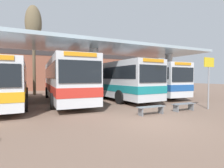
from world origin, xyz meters
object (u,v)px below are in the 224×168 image
object	(u,v)px
parked_car_street	(82,85)
transit_bus_left_bay	(7,81)
transit_bus_right_bay	(111,79)
transit_bus_far_right_bay	(143,79)
transit_bus_center_bay	(65,79)
info_sign_platform	(209,73)
waiting_bench_near_pillar	(184,105)
waiting_bench_mid_platform	(151,109)
poplar_tree_behind_left	(33,25)

from	to	relation	value
parked_car_street	transit_bus_left_bay	bearing A→B (deg)	-134.02
transit_bus_right_bay	transit_bus_far_right_bay	world-z (taller)	transit_bus_right_bay
transit_bus_center_bay	info_sign_platform	world-z (taller)	transit_bus_center_bay
waiting_bench_near_pillar	transit_bus_center_bay	bearing A→B (deg)	126.32
waiting_bench_mid_platform	transit_bus_right_bay	bearing A→B (deg)	79.94
transit_bus_left_bay	waiting_bench_near_pillar	distance (m)	12.71
transit_bus_center_bay	waiting_bench_near_pillar	xyz separation A→B (m)	(5.64, -7.67, -1.58)
transit_bus_right_bay	waiting_bench_mid_platform	world-z (taller)	transit_bus_right_bay
transit_bus_right_bay	parked_car_street	distance (m)	10.08
waiting_bench_mid_platform	parked_car_street	xyz separation A→B (m)	(1.35, 18.03, 0.62)
transit_bus_right_bay	waiting_bench_near_pillar	world-z (taller)	transit_bus_right_bay
transit_bus_far_right_bay	parked_car_street	xyz separation A→B (m)	(-4.38, 9.28, -0.89)
transit_bus_far_right_bay	poplar_tree_behind_left	bearing A→B (deg)	-26.83
transit_bus_center_bay	info_sign_platform	size ratio (longest dim) A/B	3.66
transit_bus_far_right_bay	info_sign_platform	size ratio (longest dim) A/B	3.65
waiting_bench_mid_platform	poplar_tree_behind_left	distance (m)	17.73
transit_bus_right_bay	waiting_bench_mid_platform	distance (m)	8.26
transit_bus_far_right_bay	waiting_bench_near_pillar	xyz separation A→B (m)	(-3.26, -8.75, -1.52)
transit_bus_center_bay	transit_bus_far_right_bay	world-z (taller)	transit_bus_center_bay
transit_bus_center_bay	waiting_bench_near_pillar	world-z (taller)	transit_bus_center_bay
transit_bus_right_bay	info_sign_platform	world-z (taller)	transit_bus_right_bay
transit_bus_center_bay	poplar_tree_behind_left	bearing A→B (deg)	-70.97
transit_bus_left_bay	poplar_tree_behind_left	xyz separation A→B (m)	(2.13, 7.18, 6.42)
waiting_bench_mid_platform	poplar_tree_behind_left	size ratio (longest dim) A/B	0.16
transit_bus_center_bay	transit_bus_left_bay	bearing A→B (deg)	0.64
transit_bus_left_bay	transit_bus_far_right_bay	world-z (taller)	transit_bus_far_right_bay
transit_bus_center_bay	transit_bus_right_bay	bearing A→B (deg)	-173.47
transit_bus_right_bay	info_sign_platform	distance (m)	8.75
transit_bus_far_right_bay	info_sign_platform	world-z (taller)	transit_bus_far_right_bay
transit_bus_right_bay	poplar_tree_behind_left	world-z (taller)	poplar_tree_behind_left
transit_bus_far_right_bay	waiting_bench_near_pillar	world-z (taller)	transit_bus_far_right_bay
waiting_bench_mid_platform	info_sign_platform	xyz separation A→B (m)	(4.43, -0.22, 2.00)
poplar_tree_behind_left	parked_car_street	world-z (taller)	poplar_tree_behind_left
poplar_tree_behind_left	parked_car_street	bearing A→B (deg)	24.42
info_sign_platform	transit_bus_right_bay	bearing A→B (deg)	110.14
parked_car_street	info_sign_platform	bearing A→B (deg)	-83.67
transit_bus_center_bay	transit_bus_far_right_bay	bearing A→B (deg)	-170.54
poplar_tree_behind_left	transit_bus_far_right_bay	bearing A→B (deg)	-29.43
waiting_bench_mid_platform	transit_bus_left_bay	bearing A→B (deg)	133.68
transit_bus_right_bay	waiting_bench_mid_platform	bearing A→B (deg)	77.12
transit_bus_right_bay	parked_car_street	size ratio (longest dim) A/B	2.86
transit_bus_center_bay	parked_car_street	distance (m)	11.34
transit_bus_left_bay	waiting_bench_near_pillar	xyz separation A→B (m)	(9.93, -7.81, -1.40)
transit_bus_right_bay	info_sign_platform	bearing A→B (deg)	107.32
transit_bus_left_bay	info_sign_platform	distance (m)	14.36
transit_bus_center_bay	transit_bus_right_bay	distance (m)	4.60
poplar_tree_behind_left	parked_car_street	size ratio (longest dim) A/B	2.43
transit_bus_far_right_bay	parked_car_street	bearing A→B (deg)	-62.14
transit_bus_center_bay	info_sign_platform	xyz separation A→B (m)	(7.59, -7.89, 0.43)
waiting_bench_near_pillar	waiting_bench_mid_platform	size ratio (longest dim) A/B	0.93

